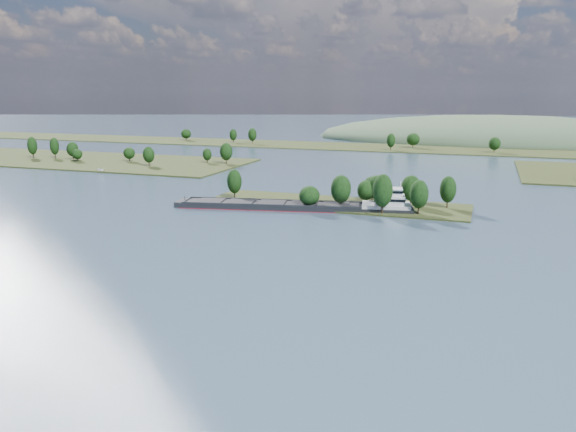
% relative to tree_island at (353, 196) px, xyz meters
% --- Properties ---
extents(ground, '(1800.00, 1800.00, 0.00)m').
position_rel_tree_island_xyz_m(ground, '(-6.95, -58.73, -4.00)').
color(ground, '#334758').
rests_on(ground, ground).
extents(tree_island, '(100.00, 32.64, 15.23)m').
position_rel_tree_island_xyz_m(tree_island, '(0.00, 0.00, 0.00)').
color(tree_island, '#293316').
rests_on(tree_island, ground).
extents(left_bank, '(300.00, 80.00, 15.12)m').
position_rel_tree_island_xyz_m(left_bank, '(-236.00, 81.42, -3.13)').
color(left_bank, '#293316').
rests_on(left_bank, ground).
extents(back_shoreline, '(900.00, 60.00, 15.50)m').
position_rel_tree_island_xyz_m(back_shoreline, '(1.21, 221.20, -3.32)').
color(back_shoreline, '#293316').
rests_on(back_shoreline, ground).
extents(hill_west, '(320.00, 160.00, 44.00)m').
position_rel_tree_island_xyz_m(hill_west, '(53.05, 321.27, -4.00)').
color(hill_west, '#3D5439').
rests_on(hill_west, ground).
extents(cargo_barge, '(88.79, 27.17, 11.96)m').
position_rel_tree_island_xyz_m(cargo_barge, '(-14.13, -10.26, -2.49)').
color(cargo_barge, black).
rests_on(cargo_barge, ground).
extents(motorboat, '(5.95, 3.97, 2.15)m').
position_rel_tree_island_xyz_m(motorboat, '(-148.24, 43.44, -2.92)').
color(motorboat, silver).
rests_on(motorboat, ground).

